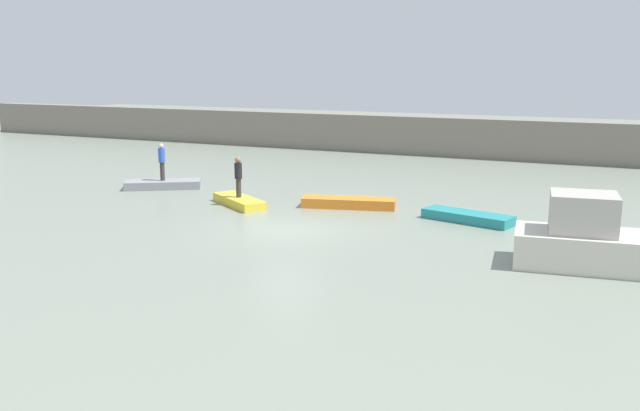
# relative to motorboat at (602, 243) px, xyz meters

# --- Properties ---
(ground_plane) EXTENTS (120.00, 120.00, 0.00)m
(ground_plane) POSITION_rel_motorboat_xyz_m (-10.54, 0.24, -0.78)
(ground_plane) COLOR gray
(embankment_wall) EXTENTS (80.00, 1.20, 2.52)m
(embankment_wall) POSITION_rel_motorboat_xyz_m (-10.54, 22.54, 0.48)
(embankment_wall) COLOR gray
(embankment_wall) RESTS_ON ground_plane
(motorboat) EXTENTS (5.48, 2.77, 2.21)m
(motorboat) POSITION_rel_motorboat_xyz_m (0.00, 0.00, 0.00)
(motorboat) COLOR beige
(motorboat) RESTS_ON ground_plane
(rowboat_grey) EXTENTS (3.67, 2.94, 0.39)m
(rowboat_grey) POSITION_rel_motorboat_xyz_m (-19.87, 5.23, -0.58)
(rowboat_grey) COLOR gray
(rowboat_grey) RESTS_ON ground_plane
(rowboat_yellow) EXTENTS (3.22, 2.59, 0.36)m
(rowboat_yellow) POSITION_rel_motorboat_xyz_m (-14.41, 3.31, -0.60)
(rowboat_yellow) COLOR gold
(rowboat_yellow) RESTS_ON ground_plane
(rowboat_orange) EXTENTS (4.03, 1.95, 0.41)m
(rowboat_orange) POSITION_rel_motorboat_xyz_m (-10.00, 4.85, -0.57)
(rowboat_orange) COLOR orange
(rowboat_orange) RESTS_ON ground_plane
(rowboat_teal) EXTENTS (3.61, 1.88, 0.37)m
(rowboat_teal) POSITION_rel_motorboat_xyz_m (-4.90, 4.35, -0.59)
(rowboat_teal) COLOR teal
(rowboat_teal) RESTS_ON ground_plane
(person_dark_shirt) EXTENTS (0.32, 0.32, 1.72)m
(person_dark_shirt) POSITION_rel_motorboat_xyz_m (-14.41, 3.31, 0.55)
(person_dark_shirt) COLOR #38332D
(person_dark_shirt) RESTS_ON rowboat_yellow
(person_blue_shirt) EXTENTS (0.32, 0.32, 1.79)m
(person_blue_shirt) POSITION_rel_motorboat_xyz_m (-19.87, 5.23, 0.61)
(person_blue_shirt) COLOR #38332D
(person_blue_shirt) RESTS_ON rowboat_grey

